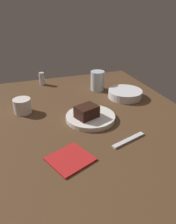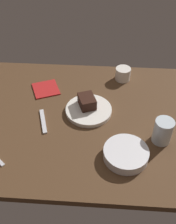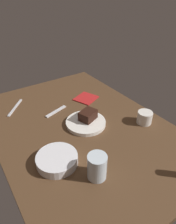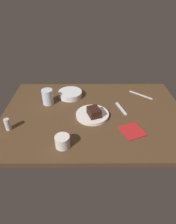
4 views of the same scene
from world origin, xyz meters
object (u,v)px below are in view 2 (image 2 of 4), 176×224
object	(u,v)px
dessert_plate	(89,110)
coffee_cup	(123,74)
chocolate_cake_slice	(86,101)
dessert_spoon	(43,121)
water_glass	(163,131)
side_bowl	(126,154)
folded_napkin	(46,89)

from	to	relation	value
dessert_plate	coffee_cup	world-z (taller)	coffee_cup
chocolate_cake_slice	dessert_spoon	world-z (taller)	chocolate_cake_slice
dessert_plate	chocolate_cake_slice	xyz separation A→B (cm)	(-1.34, 2.04, 3.53)
dessert_spoon	chocolate_cake_slice	bearing A→B (deg)	-78.97
coffee_cup	dessert_spoon	distance (cm)	50.22
water_glass	side_bowl	world-z (taller)	water_glass
side_bowl	coffee_cup	distance (cm)	52.07
water_glass	dessert_spoon	world-z (taller)	water_glass
water_glass	folded_napkin	distance (cm)	62.06
side_bowl	dessert_plate	bearing A→B (deg)	122.66
chocolate_cake_slice	side_bowl	size ratio (longest dim) A/B	0.51
dessert_spoon	side_bowl	bearing A→B (deg)	-132.96
chocolate_cake_slice	dessert_spoon	bearing A→B (deg)	-151.64
side_bowl	folded_napkin	size ratio (longest dim) A/B	1.35
dessert_plate	side_bowl	distance (cm)	29.80
coffee_cup	dessert_plate	bearing A→B (deg)	-121.13
coffee_cup	dessert_spoon	size ratio (longest dim) A/B	0.53
dessert_plate	chocolate_cake_slice	distance (cm)	4.29
coffee_cup	water_glass	bearing A→B (deg)	-70.92
water_glass	folded_napkin	bearing A→B (deg)	150.43
water_glass	dessert_spoon	xyz separation A→B (cm)	(-50.63, 7.35, -5.02)
folded_napkin	chocolate_cake_slice	bearing A→B (deg)	-31.56
dessert_spoon	coffee_cup	bearing A→B (deg)	-63.26
dessert_plate	water_glass	world-z (taller)	water_glass
dessert_plate	folded_napkin	distance (cm)	27.55
side_bowl	folded_napkin	world-z (taller)	side_bowl
dessert_plate	folded_napkin	bearing A→B (deg)	146.28
dessert_plate	water_glass	distance (cm)	34.72
water_glass	dessert_spoon	bearing A→B (deg)	171.75
coffee_cup	dessert_spoon	world-z (taller)	coffee_cup
folded_napkin	dessert_spoon	bearing A→B (deg)	-82.21
dessert_plate	coffee_cup	bearing A→B (deg)	58.87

